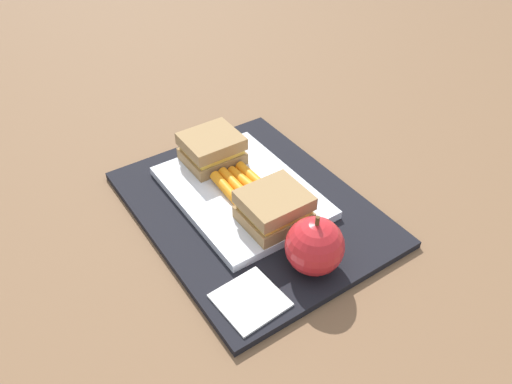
# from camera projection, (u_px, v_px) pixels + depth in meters

# --- Properties ---
(ground_plane) EXTENTS (2.40, 2.40, 0.00)m
(ground_plane) POSITION_uv_depth(u_px,v_px,m) (251.00, 210.00, 0.69)
(ground_plane) COLOR brown
(lunchbag_mat) EXTENTS (0.36, 0.28, 0.01)m
(lunchbag_mat) POSITION_uv_depth(u_px,v_px,m) (251.00, 208.00, 0.69)
(lunchbag_mat) COLOR black
(lunchbag_mat) RESTS_ON ground_plane
(food_tray) EXTENTS (0.23, 0.17, 0.01)m
(food_tray) POSITION_uv_depth(u_px,v_px,m) (241.00, 192.00, 0.70)
(food_tray) COLOR white
(food_tray) RESTS_ON lunchbag_mat
(sandwich_half_left) EXTENTS (0.07, 0.08, 0.04)m
(sandwich_half_left) POSITION_uv_depth(u_px,v_px,m) (212.00, 149.00, 0.73)
(sandwich_half_left) COLOR #9E7A4C
(sandwich_half_left) RESTS_ON food_tray
(sandwich_half_right) EXTENTS (0.07, 0.08, 0.04)m
(sandwich_half_right) POSITION_uv_depth(u_px,v_px,m) (274.00, 208.00, 0.63)
(sandwich_half_right) COLOR #9E7A4C
(sandwich_half_right) RESTS_ON food_tray
(carrot_sticks_bundle) EXTENTS (0.08, 0.06, 0.02)m
(carrot_sticks_bundle) POSITION_uv_depth(u_px,v_px,m) (241.00, 184.00, 0.69)
(carrot_sticks_bundle) COLOR orange
(carrot_sticks_bundle) RESTS_ON food_tray
(apple) EXTENTS (0.07, 0.07, 0.08)m
(apple) POSITION_uv_depth(u_px,v_px,m) (317.00, 245.00, 0.58)
(apple) COLOR red
(apple) RESTS_ON lunchbag_mat
(paper_napkin) EXTENTS (0.07, 0.07, 0.00)m
(paper_napkin) POSITION_uv_depth(u_px,v_px,m) (250.00, 300.00, 0.56)
(paper_napkin) COLOR white
(paper_napkin) RESTS_ON lunchbag_mat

